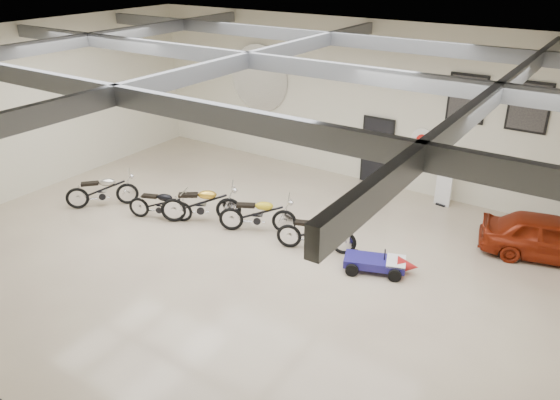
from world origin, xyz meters
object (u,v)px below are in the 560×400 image
Objects in this scene: motorcycle_silver at (102,190)px; motorcycle_black at (160,204)px; motorcycle_red at (316,232)px; go_kart at (381,260)px; vintage_car at (551,237)px; motorcycle_gold at (201,203)px; banner_stand at (445,177)px; motorcycle_yellow at (257,213)px.

motorcycle_silver is 1.10× the size of motorcycle_black.
motorcycle_red is 1.76m from go_kart.
motorcycle_red is at bearing 106.65° from vintage_car.
motorcycle_gold reaches higher than go_kart.
go_kart is at bearing -13.71° from motorcycle_black.
motorcycle_gold is 8.86m from vintage_car.
go_kart is at bearing 118.91° from vintage_car.
banner_stand reaches higher than motorcycle_black.
go_kart is (3.55, -0.05, -0.21)m from motorcycle_yellow.
motorcycle_black is 0.56× the size of vintage_car.
banner_stand is 4.68m from motorcycle_red.
motorcycle_black is 0.92× the size of motorcycle_red.
motorcycle_gold is at bearing -128.07° from banner_stand.
banner_stand is 0.55× the size of vintage_car.
banner_stand reaches higher than vintage_car.
motorcycle_silver is 3.14m from motorcycle_gold.
banner_stand is 1.02× the size of go_kart.
motorcycle_black is 0.84× the size of motorcycle_gold.
motorcycle_gold is at bearing 97.47° from vintage_car.
go_kart is at bearing -20.15° from motorcycle_red.
motorcycle_black is at bearing 170.30° from motorcycle_yellow.
motorcycle_black is 10.01m from vintage_car.
vintage_car reaches higher than motorcycle_yellow.
vintage_car reaches higher than motorcycle_silver.
motorcycle_red is at bearing -29.46° from motorcycle_yellow.
motorcycle_yellow is at bearing 99.24° from vintage_car.
vintage_car is at bearing -5.73° from motorcycle_yellow.
vintage_car is (3.10, -1.50, -0.33)m from banner_stand.
vintage_car is at bearing -15.99° from banner_stand.
banner_stand reaches higher than motorcycle_gold.
motorcycle_silver is 1.16× the size of go_kart.
motorcycle_silver is at bearing 170.85° from motorcycle_red.
banner_stand is 0.97× the size of motorcycle_black.
go_kart is (8.19, 1.17, -0.21)m from motorcycle_silver.
motorcycle_black is at bearing 168.01° from go_kart.
motorcycle_yellow is 1.17× the size of go_kart.
motorcycle_black is 1.16m from motorcycle_gold.
motorcycle_silver is 0.93× the size of motorcycle_gold.
motorcycle_silver is 1.02× the size of motorcycle_red.
motorcycle_yellow is at bearing -119.78° from banner_stand.
motorcycle_gold is (1.03, 0.52, 0.09)m from motorcycle_black.
motorcycle_gold is 1.67m from motorcycle_yellow.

